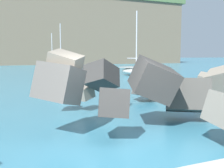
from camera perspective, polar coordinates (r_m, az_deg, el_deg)
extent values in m
plane|color=teal|center=(6.21, 3.42, -13.34)|extent=(400.00, 400.00, 0.00)
cube|color=#3D3A38|center=(6.35, 0.34, -4.09)|extent=(0.93, 0.86, 0.81)
cube|color=slate|center=(9.88, -11.02, -1.11)|extent=(0.81, 0.80, 0.51)
cube|color=#3D3A38|center=(9.73, -2.24, 1.72)|extent=(1.47, 1.51, 1.31)
cube|color=gray|center=(10.02, -6.04, -1.92)|extent=(0.89, 0.83, 0.58)
cube|color=#4C4944|center=(8.84, 15.85, -2.44)|extent=(1.78, 1.76, 1.22)
cube|color=#3D3A38|center=(7.68, 8.92, 1.00)|extent=(1.61, 1.62, 1.43)
cube|color=gray|center=(13.57, 19.98, 0.27)|extent=(1.37, 1.48, 1.03)
cube|color=gray|center=(10.95, 22.73, 0.67)|extent=(1.56, 1.42, 1.41)
cube|color=gray|center=(6.95, -10.10, 3.41)|extent=(1.06, 1.14, 1.02)
cube|color=#605B56|center=(6.84, -11.32, 0.11)|extent=(1.44, 1.34, 1.16)
cube|color=#605B56|center=(12.15, 7.44, 0.11)|extent=(1.35, 1.22, 1.40)
ellipsoid|color=maroon|center=(37.41, -11.11, 3.52)|extent=(4.45, 5.10, 0.88)
cube|color=maroon|center=(37.40, -11.12, 4.14)|extent=(4.09, 4.69, 0.10)
cylinder|color=silver|center=(37.75, -10.96, 8.43)|extent=(0.12, 0.12, 5.55)
cylinder|color=silver|center=(37.72, -10.90, 5.58)|extent=(1.91, 2.48, 0.08)
ellipsoid|color=white|center=(27.23, -9.18, 2.78)|extent=(4.62, 4.56, 1.03)
cube|color=#ACACAC|center=(27.21, -9.19, 3.78)|extent=(4.25, 4.19, 0.10)
cube|color=#B7B2A8|center=(27.36, -9.82, 4.82)|extent=(1.81, 1.81, 0.91)
cube|color=#334C5B|center=(27.35, -9.83, 5.90)|extent=(1.63, 1.63, 0.12)
ellipsoid|color=beige|center=(48.89, -12.48, 4.02)|extent=(4.38, 5.42, 0.77)
cube|color=#9C9991|center=(48.88, -12.49, 4.42)|extent=(4.03, 4.98, 0.10)
cylinder|color=silver|center=(48.52, -12.73, 7.53)|extent=(0.12, 0.12, 5.22)
cylinder|color=silver|center=(48.50, -12.68, 5.51)|extent=(1.71, 2.68, 0.08)
ellipsoid|color=beige|center=(26.94, 5.72, 2.63)|extent=(2.85, 4.99, 0.88)
cube|color=#9C9991|center=(26.92, 5.73, 3.48)|extent=(2.62, 4.59, 0.10)
cylinder|color=silver|center=(27.19, 5.28, 9.51)|extent=(0.12, 0.12, 5.61)
cylinder|color=silver|center=(27.15, 5.24, 5.49)|extent=(0.78, 2.75, 0.08)
sphere|color=#E54C1E|center=(22.61, -14.60, 1.24)|extent=(0.44, 0.44, 0.44)
cylinder|color=silver|center=(87.17, -3.12, 16.64)|extent=(5.41, 5.41, 2.36)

